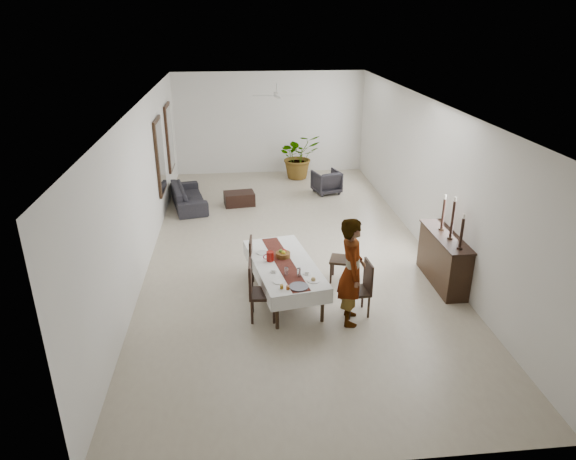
{
  "coord_description": "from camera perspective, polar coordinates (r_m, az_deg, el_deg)",
  "views": [
    {
      "loc": [
        -1.08,
        -10.33,
        4.85
      ],
      "look_at": [
        -0.17,
        -1.43,
        1.05
      ],
      "focal_mm": 32.0,
      "sensor_mm": 36.0,
      "label": 1
    }
  ],
  "objects": [
    {
      "name": "tablecloth_drape_left",
      "position": [
        9.25,
        -3.6,
        -4.76
      ],
      "size": [
        0.4,
        2.28,
        0.27
      ],
      "primitive_type": "cube",
      "rotation": [
        0.0,
        0.0,
        0.17
      ],
      "color": "white",
      "rests_on": "dining_table_top"
    },
    {
      "name": "candlestick_near_base",
      "position": [
        9.57,
        18.53,
        -1.88
      ],
      "size": [
        0.11,
        0.11,
        0.03
      ],
      "primitive_type": "cylinder",
      "color": "black",
      "rests_on": "sideboard_top"
    },
    {
      "name": "chair_left_far_leg_bl",
      "position": [
        9.98,
        -1.94,
        -4.71
      ],
      "size": [
        0.05,
        0.05,
        0.41
      ],
      "primitive_type": "cylinder",
      "rotation": [
        0.0,
        0.0,
        -0.09
      ],
      "color": "black",
      "rests_on": "floor"
    },
    {
      "name": "tablecloth_drape_far",
      "position": [
        10.36,
        -2.13,
        -1.54
      ],
      "size": [
        1.04,
        0.19,
        0.27
      ],
      "primitive_type": "cube",
      "rotation": [
        0.0,
        0.0,
        0.17
      ],
      "color": "silver",
      "rests_on": "dining_table_top"
    },
    {
      "name": "chair_left_near_leg_fr",
      "position": [
        8.71,
        -4.02,
        -9.13
      ],
      "size": [
        0.05,
        0.05,
        0.44
      ],
      "primitive_type": "cylinder",
      "rotation": [
        0.0,
        0.0,
        -0.06
      ],
      "color": "black",
      "rests_on": "floor"
    },
    {
      "name": "table_leg_fr",
      "position": [
        8.73,
        3.85,
        -8.36
      ],
      "size": [
        0.07,
        0.07,
        0.63
      ],
      "primitive_type": "cylinder",
      "rotation": [
        0.0,
        0.0,
        0.17
      ],
      "color": "black",
      "rests_on": "floor"
    },
    {
      "name": "chair_left_far_seat",
      "position": [
        9.73,
        -2.99,
        -3.97
      ],
      "size": [
        0.46,
        0.46,
        0.05
      ],
      "primitive_type": "cube",
      "rotation": [
        0.0,
        0.0,
        -1.67
      ],
      "color": "black",
      "rests_on": "chair_left_far_leg_fl"
    },
    {
      "name": "saucer_left",
      "position": [
        8.97,
        -1.6,
        -4.66
      ],
      "size": [
        0.13,
        0.13,
        0.01
      ],
      "primitive_type": "cylinder",
      "color": "silver",
      "rests_on": "tablecloth_top"
    },
    {
      "name": "chair_right_near_leg_fr",
      "position": [
        9.25,
        8.27,
        -7.39
      ],
      "size": [
        0.04,
        0.04,
        0.41
      ],
      "primitive_type": "cylinder",
      "rotation": [
        0.0,
        0.0,
        0.08
      ],
      "color": "black",
      "rests_on": "floor"
    },
    {
      "name": "wine_glass_near",
      "position": [
        8.79,
        1.21,
        -4.73
      ],
      "size": [
        0.06,
        0.06,
        0.15
      ],
      "primitive_type": "cylinder",
      "color": "silver",
      "rests_on": "tablecloth_top"
    },
    {
      "name": "chair_right_far_back",
      "position": [
        9.84,
        7.14,
        -1.87
      ],
      "size": [
        0.17,
        0.42,
        0.54
      ],
      "primitive_type": "cube",
      "rotation": [
        0.0,
        0.0,
        1.25
      ],
      "color": "black",
      "rests_on": "chair_right_far_seat"
    },
    {
      "name": "fan_hub",
      "position": [
        13.51,
        -1.23,
        14.71
      ],
      "size": [
        0.16,
        0.16,
        0.08
      ],
      "primitive_type": "cylinder",
      "color": "silver",
      "rests_on": "fan_rod"
    },
    {
      "name": "floor",
      "position": [
        11.46,
        0.12,
        -2.02
      ],
      "size": [
        6.0,
        12.0,
        0.0
      ],
      "primitive_type": "cube",
      "color": "#B8AD92",
      "rests_on": "ground"
    },
    {
      "name": "chair_left_near_back",
      "position": [
        8.59,
        -4.23,
        -5.34
      ],
      "size": [
        0.07,
        0.45,
        0.57
      ],
      "primitive_type": "cube",
      "rotation": [
        0.0,
        0.0,
        -1.63
      ],
      "color": "black",
      "rests_on": "chair_left_near_seat"
    },
    {
      "name": "candlestick_near_shaft",
      "position": [
        9.46,
        18.74,
        -0.31
      ],
      "size": [
        0.05,
        0.05,
        0.54
      ],
      "primitive_type": "cylinder",
      "color": "black",
      "rests_on": "candlestick_near_base"
    },
    {
      "name": "sideboard_body",
      "position": [
        10.28,
        16.88,
        -3.2
      ],
      "size": [
        0.43,
        1.61,
        0.97
      ],
      "primitive_type": "cube",
      "color": "black",
      "rests_on": "floor"
    },
    {
      "name": "wine_glass_mid",
      "position": [
        8.82,
        -0.18,
        -4.63
      ],
      "size": [
        0.06,
        0.06,
        0.15
      ],
      "primitive_type": "cylinder",
      "color": "silver",
      "rests_on": "tablecloth_top"
    },
    {
      "name": "plate_near_right",
      "position": [
        8.69,
        2.83,
        -5.64
      ],
      "size": [
        0.21,
        0.21,
        0.01
      ],
      "primitive_type": "cylinder",
      "color": "white",
      "rests_on": "tablecloth_top"
    },
    {
      "name": "candlestick_mid_base",
      "position": [
        9.93,
        17.57,
        -0.85
      ],
      "size": [
        0.11,
        0.11,
        0.03
      ],
      "primitive_type": "cylinder",
      "color": "black",
      "rests_on": "sideboard_top"
    },
    {
      "name": "chair_left_far_leg_fr",
      "position": [
        9.7,
        -4.02,
        -5.65
      ],
      "size": [
        0.05,
        0.05,
        0.41
      ],
      "primitive_type": "cylinder",
      "rotation": [
        0.0,
        0.0,
        -0.09
      ],
      "color": "black",
      "rests_on": "floor"
    },
    {
      "name": "woman",
      "position": [
        8.49,
        7.09,
        -4.6
      ],
      "size": [
        0.53,
        0.73,
        1.87
      ],
      "primitive_type": "imported",
      "rotation": [
        0.0,
        0.0,
        1.44
      ],
      "color": "gray",
      "rests_on": "floor"
    },
    {
      "name": "fruit_green",
      "position": [
        9.47,
        -0.81,
        -2.36
      ],
      "size": [
        0.07,
        0.07,
        0.07
      ],
      "primitive_type": "sphere",
      "color": "#597924",
      "rests_on": "fruit_basket"
    },
    {
      "name": "tablecloth_drape_right",
      "position": [
        9.49,
        2.6,
        -3.97
      ],
      "size": [
        0.4,
        2.28,
        0.27
      ],
      "primitive_type": "cube",
      "rotation": [
        0.0,
        0.0,
        0.17
      ],
      "color": "white",
      "rests_on": "dining_table_top"
    },
    {
      "name": "chair_right_near_seat",
      "position": [
        8.95,
        7.65,
        -6.78
      ],
      "size": [
        0.45,
        0.45,
        0.05
      ],
      "primitive_type": "cube",
      "rotation": [
        0.0,
        0.0,
        1.65
      ],
      "color": "black",
      "rests_on": "chair_right_near_leg_fl"
    },
    {
      "name": "ceiling",
      "position": [
        10.51,
        0.14,
        13.99
      ],
      "size": [
        6.0,
        12.0,
        0.02
      ],
      "primitive_type": "cube",
      "color": "white",
      "rests_on": "wall_back"
    },
    {
      "name": "chair_left_near_leg_fl",
      "position": [
        9.03,
        -3.97,
        -7.88
      ],
      "size": [
        0.05,
        0.05,
        0.44
      ],
      "primitive_type": "cylinder",
      "rotation": [
        0.0,
        0.0,
        -0.06
      ],
      "color": "black",
      "rests_on": "floor"
    },
    {
      "name": "fan_blade_e",
      "position": [
        13.54,
        0.3,
        14.74
      ],
      "size": [
        0.55,
        0.1,
        0.01
      ],
      "primitive_type": "cube",
      "color": "silver",
      "rests_on": "fan_hub"
    },
    {
      "name": "chair_right_far_leg_fl",
      "position": [
        9.92,
        6.78,
        -5.04
      ],
      "size": [
        0.05,
        0.05,
        0.42
      ],
      "primitive_type": "cylinder",
      "rotation": [
        0.0,
        0.0,
        -0.32
      ],
      "color": "black",
      "rests_on": "floor"
    },
    {
      "name": "mirror_frame_far",
      "position": [
        15.1,
        -13.04,
        10.0
      ],
      "size": [
        0.06,
        1.05,
        1.85
      ],
      "primitive_type": "cube",
      "color": "black",
      "rests_on": "wall_left"
    },
    {
      "name": "jam_jar_a",
      "position": [
        8.41,
        -0.03,
        -6.42
      ],
      "size": [
        0.06,
        0.06,
        0.07
      ],
      "primitive_type": "cylinder",
      "color": "#994816",
      "rests_on": "tablecloth_top"
    },
    {
      "name": "wall_back",
      "position": [
        16.68,
        -2.05,
        11.77
      ],
      "size": [
        6.0,
        0.02,
        3.2
      ],
      "primitive_type": "cube",
      "color": "silver",
      "rests_on": "floor"
    },
    {
      "name": "candlestick_far_candle",
      "position": [
        10.06,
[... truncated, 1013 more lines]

